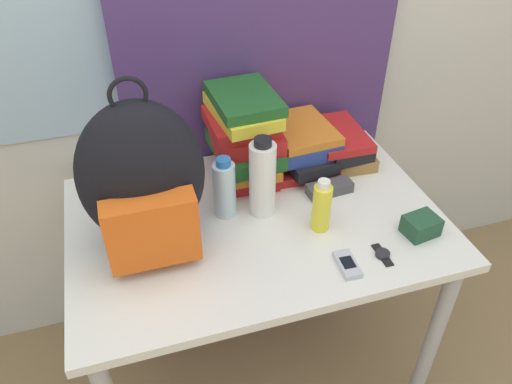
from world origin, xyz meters
The scene contains 14 objects.
wall_back centered at (0.00, 0.84, 1.25)m, with size 6.00×0.06×2.50m.
curtain_blue centered at (0.14, 0.79, 1.25)m, with size 0.96×0.04×2.50m.
desk centered at (0.00, 0.38, 0.66)m, with size 1.12×0.76×0.76m.
backpack centered at (-0.32, 0.37, 0.98)m, with size 0.34×0.27×0.50m.
book_stack_left centered at (0.03, 0.61, 0.92)m, with size 0.24×0.29×0.30m.
book_stack_center centered at (0.23, 0.61, 0.84)m, with size 0.22×0.29×0.15m.
book_stack_right centered at (0.37, 0.60, 0.82)m, with size 0.23×0.26×0.12m.
water_bottle centered at (-0.08, 0.43, 0.86)m, with size 0.07×0.07×0.20m.
sports_bottle centered at (0.03, 0.40, 0.89)m, with size 0.08×0.08×0.26m.
sunscreen_bottle centered at (0.17, 0.28, 0.84)m, with size 0.05×0.05×0.17m.
cell_phone centered at (0.18, 0.11, 0.77)m, with size 0.05×0.10×0.02m.
sunglasses_case centered at (0.26, 0.43, 0.78)m, with size 0.15×0.07×0.04m.
camera_pouch centered at (0.44, 0.17, 0.79)m, with size 0.11×0.09×0.06m.
wristwatch centered at (0.29, 0.12, 0.77)m, with size 0.04×0.09×0.01m.
Camera 1 is at (-0.34, -0.73, 1.76)m, focal length 35.00 mm.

